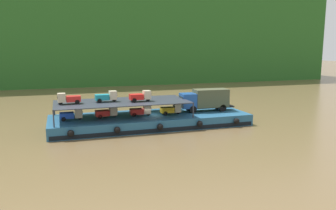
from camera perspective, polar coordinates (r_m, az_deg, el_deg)
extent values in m
plane|color=brown|center=(45.35, -2.96, -3.53)|extent=(400.00, 400.00, 0.00)
cube|color=#286023|center=(109.65, -12.31, 13.10)|extent=(144.07, 35.52, 34.71)
cube|color=#23567A|center=(45.18, -2.97, -2.60)|extent=(26.22, 8.39, 1.50)
cube|color=black|center=(41.32, -1.44, -4.32)|extent=(25.69, 0.06, 0.50)
sphere|color=black|center=(39.40, -16.18, -4.66)|extent=(0.78, 0.78, 0.78)
sphere|color=black|center=(39.86, -8.61, -4.21)|extent=(0.78, 0.78, 0.78)
sphere|color=black|center=(41.00, -1.36, -3.71)|extent=(0.78, 0.78, 0.78)
sphere|color=black|center=(42.76, 5.40, -3.20)|extent=(0.78, 0.78, 0.78)
sphere|color=black|center=(45.06, 11.54, -2.69)|extent=(0.78, 0.78, 0.78)
cube|color=#1E4C99|center=(46.84, 3.40, 0.76)|extent=(2.10, 2.28, 2.00)
cube|color=#192833|center=(46.47, 2.20, 1.13)|extent=(0.15, 1.84, 0.60)
cube|color=#474C33|center=(47.99, 7.25, 1.21)|extent=(4.90, 2.52, 2.50)
cube|color=black|center=(48.19, 7.22, -0.32)|extent=(6.86, 1.69, 0.20)
cylinder|color=black|center=(48.09, 3.45, -0.34)|extent=(1.01, 0.33, 1.00)
cylinder|color=black|center=(46.21, 4.26, -0.76)|extent=(1.01, 0.33, 1.00)
cylinder|color=black|center=(49.68, 8.31, -0.10)|extent=(1.01, 0.33, 1.00)
cylinder|color=black|center=(47.86, 9.27, -0.50)|extent=(1.01, 0.33, 1.00)
cylinder|color=#2D333D|center=(49.69, 1.06, 0.58)|extent=(0.16, 0.16, 2.00)
cylinder|color=#2D333D|center=(42.83, 4.30, -0.91)|extent=(0.16, 0.16, 2.00)
cylinder|color=#2D333D|center=(47.04, -18.74, -0.44)|extent=(0.16, 0.16, 2.00)
cylinder|color=#2D333D|center=(39.73, -18.84, -2.23)|extent=(0.16, 0.16, 2.00)
cube|color=#2D333D|center=(43.87, -7.80, 0.54)|extent=(17.02, 7.59, 0.10)
cube|color=#1E47B7|center=(43.25, -16.80, -1.69)|extent=(1.71, 1.21, 0.70)
cube|color=beige|center=(43.25, -14.96, -1.33)|extent=(0.91, 1.00, 1.10)
cube|color=#19232D|center=(43.26, -14.35, -1.16)|extent=(0.04, 0.85, 0.38)
cylinder|color=black|center=(43.37, -14.73, -2.04)|extent=(0.56, 0.14, 0.56)
cylinder|color=black|center=(42.80, -17.30, -2.31)|extent=(0.56, 0.14, 0.56)
cylinder|color=black|center=(43.84, -17.31, -2.03)|extent=(0.56, 0.14, 0.56)
cube|color=red|center=(43.67, -11.09, -1.35)|extent=(1.77, 1.30, 0.70)
cube|color=beige|center=(43.90, -9.30, -0.97)|extent=(0.96, 1.05, 1.10)
cube|color=#19232D|center=(43.97, -8.70, -0.79)|extent=(0.09, 0.85, 0.38)
cylinder|color=black|center=(44.03, -9.09, -1.67)|extent=(0.57, 0.17, 0.56)
cylinder|color=black|center=(43.16, -11.47, -1.97)|extent=(0.57, 0.17, 0.56)
cylinder|color=black|center=(44.18, -11.71, -1.71)|extent=(0.57, 0.17, 0.56)
cube|color=red|center=(44.17, -5.36, -1.09)|extent=(1.77, 1.30, 0.70)
cube|color=beige|center=(44.37, -3.58, -0.75)|extent=(0.96, 1.05, 1.10)
cube|color=#19232D|center=(44.44, -2.99, -0.58)|extent=(0.09, 0.85, 0.38)
cylinder|color=black|center=(44.50, -3.38, -1.44)|extent=(0.57, 0.17, 0.56)
cylinder|color=black|center=(43.66, -5.76, -1.69)|extent=(0.57, 0.17, 0.56)
cylinder|color=black|center=(44.69, -5.97, -1.43)|extent=(0.57, 0.17, 0.56)
cube|color=gold|center=(45.02, -0.16, -0.84)|extent=(1.72, 1.23, 0.70)
cube|color=#C6B793|center=(45.40, 1.53, -0.50)|extent=(0.91, 1.01, 1.10)
cube|color=#19232D|center=(45.54, 2.10, -0.33)|extent=(0.05, 0.85, 0.38)
cylinder|color=black|center=(45.55, 1.71, -1.17)|extent=(0.56, 0.15, 0.56)
cylinder|color=black|center=(44.47, -0.45, -1.43)|extent=(0.56, 0.15, 0.56)
cylinder|color=black|center=(45.47, -0.83, -1.18)|extent=(0.56, 0.15, 0.56)
cube|color=red|center=(43.15, -15.76, 1.03)|extent=(1.75, 1.27, 0.70)
cube|color=#C6B793|center=(43.04, -17.63, 1.19)|extent=(0.94, 1.04, 1.10)
cube|color=#19232D|center=(43.01, -18.26, 1.30)|extent=(0.07, 0.85, 0.38)
cylinder|color=black|center=(43.11, -17.79, 0.45)|extent=(0.57, 0.16, 0.56)
cylinder|color=black|center=(43.76, -15.27, 0.70)|extent=(0.57, 0.16, 0.56)
cylinder|color=black|center=(42.71, -15.14, 0.50)|extent=(0.57, 0.16, 0.56)
cube|color=teal|center=(43.64, -11.14, 1.30)|extent=(1.73, 1.25, 0.70)
cube|color=beige|center=(43.84, -9.34, 1.66)|extent=(0.93, 1.03, 1.10)
cube|color=#19232D|center=(43.91, -8.74, 1.83)|extent=(0.07, 0.85, 0.38)
cylinder|color=black|center=(43.94, -9.12, 0.96)|extent=(0.56, 0.16, 0.56)
cylinder|color=black|center=(43.11, -11.54, 0.72)|extent=(0.56, 0.16, 0.56)
cylinder|color=black|center=(44.15, -11.74, 0.92)|extent=(0.56, 0.16, 0.56)
cube|color=red|center=(43.36, -5.40, 1.39)|extent=(1.74, 1.25, 0.70)
cube|color=beige|center=(43.70, -3.63, 1.74)|extent=(0.93, 1.03, 1.10)
cube|color=#19232D|center=(43.82, -3.04, 1.92)|extent=(0.07, 0.85, 0.38)
cylinder|color=black|center=(43.82, -3.43, 1.04)|extent=(0.56, 0.16, 0.56)
cylinder|color=black|center=(42.81, -5.73, 0.81)|extent=(0.56, 0.16, 0.56)
cylinder|color=black|center=(43.83, -6.07, 1.01)|extent=(0.56, 0.16, 0.56)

